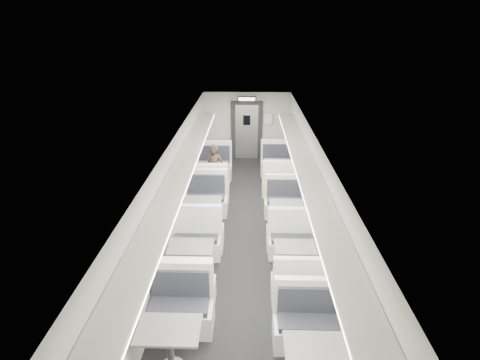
# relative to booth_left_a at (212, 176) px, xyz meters

# --- Properties ---
(room) EXTENTS (3.24, 12.24, 2.64)m
(room) POSITION_rel_booth_left_a_xyz_m (1.00, -3.29, 0.81)
(room) COLOR black
(room) RESTS_ON ground
(booth_left_a) EXTENTS (1.08, 2.20, 1.17)m
(booth_left_a) POSITION_rel_booth_left_a_xyz_m (0.00, 0.00, 0.00)
(booth_left_a) COLOR beige
(booth_left_a) RESTS_ON room
(booth_left_b) EXTENTS (1.08, 2.19, 1.17)m
(booth_left_b) POSITION_rel_booth_left_a_xyz_m (0.00, -2.39, -0.00)
(booth_left_b) COLOR beige
(booth_left_b) RESTS_ON room
(booth_left_c) EXTENTS (1.02, 2.08, 1.11)m
(booth_left_c) POSITION_rel_booth_left_a_xyz_m (0.00, -4.23, -0.02)
(booth_left_c) COLOR beige
(booth_left_c) RESTS_ON room
(booth_left_d) EXTENTS (1.07, 2.17, 1.16)m
(booth_left_d) POSITION_rel_booth_left_a_xyz_m (0.00, -6.34, -0.00)
(booth_left_d) COLOR beige
(booth_left_d) RESTS_ON room
(booth_right_a) EXTENTS (1.04, 2.11, 1.13)m
(booth_right_a) POSITION_rel_booth_left_a_xyz_m (2.00, 0.37, -0.02)
(booth_right_a) COLOR beige
(booth_right_a) RESTS_ON room
(booth_right_b) EXTENTS (0.99, 2.00, 1.07)m
(booth_right_b) POSITION_rel_booth_left_a_xyz_m (2.00, -2.37, -0.03)
(booth_right_b) COLOR beige
(booth_right_b) RESTS_ON room
(booth_right_c) EXTENTS (0.96, 1.94, 1.04)m
(booth_right_c) POSITION_rel_booth_left_a_xyz_m (2.00, -4.12, -0.05)
(booth_right_c) COLOR beige
(booth_right_c) RESTS_ON room
(passenger) EXTENTS (0.62, 0.49, 1.48)m
(passenger) POSITION_rel_booth_left_a_xyz_m (0.11, -0.35, 0.35)
(passenger) COLOR black
(passenger) RESTS_ON room
(window_a) EXTENTS (0.02, 1.18, 0.84)m
(window_a) POSITION_rel_booth_left_a_xyz_m (-0.49, 0.11, 0.96)
(window_a) COLOR black
(window_a) RESTS_ON room
(window_b) EXTENTS (0.02, 1.18, 0.84)m
(window_b) POSITION_rel_booth_left_a_xyz_m (-0.49, -2.09, 0.96)
(window_b) COLOR black
(window_b) RESTS_ON room
(window_c) EXTENTS (0.02, 1.18, 0.84)m
(window_c) POSITION_rel_booth_left_a_xyz_m (-0.49, -4.29, 0.96)
(window_c) COLOR black
(window_c) RESTS_ON room
(window_d) EXTENTS (0.02, 1.18, 0.84)m
(window_d) POSITION_rel_booth_left_a_xyz_m (-0.49, -6.49, 0.96)
(window_d) COLOR black
(window_d) RESTS_ON room
(luggage_rack_left) EXTENTS (0.46, 10.40, 0.09)m
(luggage_rack_left) POSITION_rel_booth_left_a_xyz_m (-0.24, -3.59, 1.52)
(luggage_rack_left) COLOR beige
(luggage_rack_left) RESTS_ON room
(luggage_rack_right) EXTENTS (0.46, 10.40, 0.09)m
(luggage_rack_right) POSITION_rel_booth_left_a_xyz_m (2.24, -3.59, 1.52)
(luggage_rack_right) COLOR beige
(luggage_rack_right) RESTS_ON room
(vestibule_door) EXTENTS (1.10, 0.13, 2.10)m
(vestibule_door) POSITION_rel_booth_left_a_xyz_m (1.00, 2.64, 0.65)
(vestibule_door) COLOR black
(vestibule_door) RESTS_ON room
(exit_sign) EXTENTS (0.62, 0.12, 0.16)m
(exit_sign) POSITION_rel_booth_left_a_xyz_m (1.00, 2.16, 1.89)
(exit_sign) COLOR black
(exit_sign) RESTS_ON room
(wall_notice) EXTENTS (0.32, 0.02, 0.40)m
(wall_notice) POSITION_rel_booth_left_a_xyz_m (1.75, 2.63, 1.11)
(wall_notice) COLOR silver
(wall_notice) RESTS_ON room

